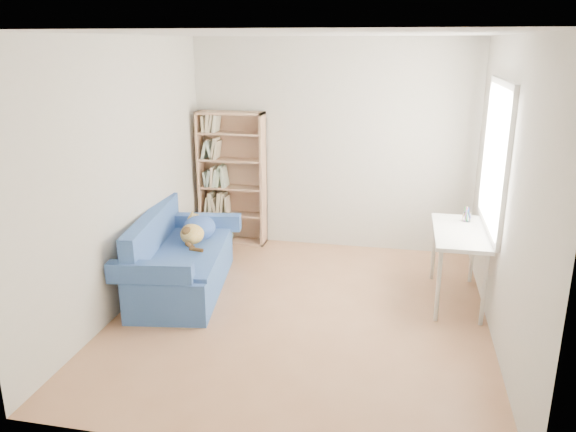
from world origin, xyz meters
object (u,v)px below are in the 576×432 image
object	(u,v)px
desk	(460,238)
sofa	(181,260)
pen_cup	(467,216)
bookshelf	(232,184)

from	to	relation	value
desk	sofa	bearing A→B (deg)	-174.17
pen_cup	bookshelf	bearing A→B (deg)	162.27
pen_cup	sofa	bearing A→B (deg)	-167.99
sofa	desk	world-z (taller)	sofa
sofa	pen_cup	world-z (taller)	pen_cup
sofa	bookshelf	size ratio (longest dim) A/B	1.05
sofa	pen_cup	bearing A→B (deg)	3.34
pen_cup	desk	bearing A→B (deg)	-104.80
desk	bookshelf	bearing A→B (deg)	155.67
bookshelf	desk	xyz separation A→B (m)	(2.73, -1.23, -0.12)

